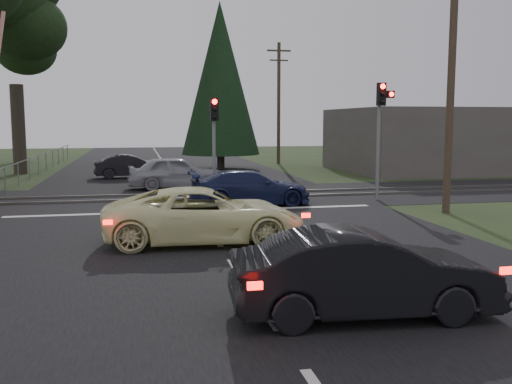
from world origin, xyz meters
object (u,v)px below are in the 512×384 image
object	(u,v)px
traffic_signal_center	(214,131)
silver_car	(177,172)
blue_sedan	(250,188)
utility_pole_near	(451,76)
utility_pole_mid	(279,101)
traffic_signal_right	(381,118)
cream_coupe	(204,215)
dark_car_far	(130,166)
dark_hatchback	(364,274)
utility_pole_far	(227,108)

from	to	relation	value
traffic_signal_center	silver_car	xyz separation A→B (m)	(-1.20, 4.60, -2.03)
silver_car	blue_sedan	xyz separation A→B (m)	(2.35, -6.03, -0.11)
utility_pole_near	utility_pole_mid	bearing A→B (deg)	90.00
blue_sedan	traffic_signal_right	bearing A→B (deg)	-88.26
traffic_signal_right	cream_coupe	world-z (taller)	traffic_signal_right
utility_pole_mid	dark_car_far	distance (m)	14.69
utility_pole_mid	dark_car_far	bearing A→B (deg)	-140.62
utility_pole_mid	silver_car	distance (m)	17.55
dark_hatchback	dark_car_far	world-z (taller)	dark_hatchback
dark_car_far	blue_sedan	bearing A→B (deg)	-164.19
traffic_signal_right	blue_sedan	size ratio (longest dim) A/B	1.02
utility_pole_mid	dark_hatchback	size ratio (longest dim) A/B	2.08
utility_pole_far	traffic_signal_center	bearing A→B (deg)	-99.60
utility_pole_near	utility_pole_far	xyz separation A→B (m)	(0.00, 49.00, 0.00)
traffic_signal_center	silver_car	distance (m)	5.17
blue_sedan	dark_car_far	distance (m)	12.64
cream_coupe	traffic_signal_right	bearing A→B (deg)	-46.78
traffic_signal_right	silver_car	size ratio (longest dim) A/B	1.03
dark_car_far	utility_pole_far	bearing A→B (deg)	-23.19
dark_hatchback	utility_pole_far	bearing A→B (deg)	-2.71
blue_sedan	cream_coupe	bearing A→B (deg)	158.07
traffic_signal_center	utility_pole_far	distance (m)	44.99
traffic_signal_right	utility_pole_mid	world-z (taller)	utility_pole_mid
utility_pole_near	dark_hatchback	world-z (taller)	utility_pole_near
traffic_signal_right	dark_hatchback	distance (m)	14.48
cream_coupe	utility_pole_near	bearing A→B (deg)	-67.21
dark_hatchback	silver_car	distance (m)	18.79
traffic_signal_right	traffic_signal_center	bearing A→B (deg)	169.59
traffic_signal_right	silver_car	distance (m)	10.01
utility_pole_near	utility_pole_far	distance (m)	49.00
traffic_signal_center	blue_sedan	size ratio (longest dim) A/B	0.89
dark_car_far	utility_pole_near	bearing A→B (deg)	-149.41
utility_pole_far	dark_hatchback	size ratio (longest dim) A/B	2.08
utility_pole_mid	cream_coupe	distance (m)	28.82
dark_hatchback	utility_pole_near	bearing A→B (deg)	-32.41
traffic_signal_center	utility_pole_mid	world-z (taller)	utility_pole_mid
utility_pole_far	dark_car_far	bearing A→B (deg)	-107.82
cream_coupe	blue_sedan	world-z (taller)	cream_coupe
utility_pole_near	utility_pole_mid	size ratio (longest dim) A/B	1.00
traffic_signal_right	utility_pole_near	xyz separation A→B (m)	(0.95, -3.47, 1.41)
traffic_signal_center	utility_pole_far	size ratio (longest dim) A/B	0.46
blue_sedan	traffic_signal_center	bearing A→B (deg)	38.42
cream_coupe	blue_sedan	bearing A→B (deg)	-18.08
blue_sedan	dark_hatchback	bearing A→B (deg)	176.51
traffic_signal_center	cream_coupe	size ratio (longest dim) A/B	0.78
utility_pole_far	blue_sedan	bearing A→B (deg)	-97.90
utility_pole_far	silver_car	bearing A→B (deg)	-102.35
utility_pole_far	silver_car	size ratio (longest dim) A/B	1.98
traffic_signal_center	dark_car_far	size ratio (longest dim) A/B	1.03
utility_pole_mid	utility_pole_far	xyz separation A→B (m)	(0.00, 25.00, 0.00)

